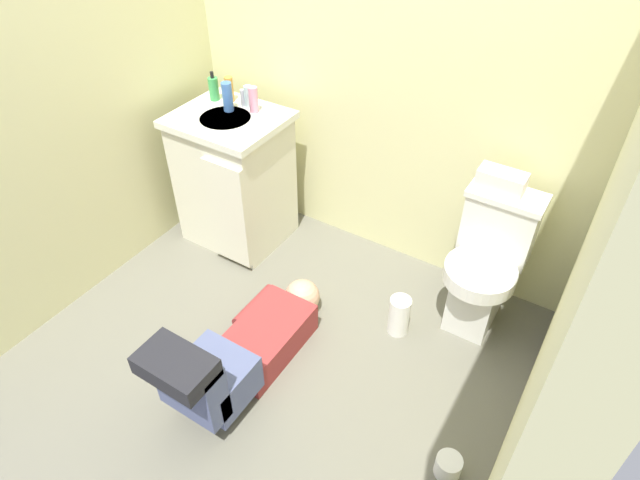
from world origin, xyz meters
name	(u,v)px	position (x,y,z in m)	size (l,w,h in m)	color
ground_plane	(274,353)	(0.00, 0.00, -0.02)	(2.79, 3.06, 0.04)	#666355
wall_back	(387,50)	(0.00, 1.07, 1.20)	(2.45, 0.08, 2.40)	beige
wall_left	(48,73)	(-1.19, 0.00, 1.20)	(0.08, 2.06, 2.40)	beige
wall_right	(597,258)	(1.19, 0.00, 1.20)	(0.08, 2.06, 2.40)	beige
toilet	(486,264)	(0.77, 0.77, 0.37)	(0.36, 0.46, 0.75)	silver
vanity_cabinet	(235,178)	(-0.73, 0.65, 0.42)	(0.60, 0.53, 0.82)	beige
faucet	(243,98)	(-0.73, 0.80, 0.87)	(0.02, 0.02, 0.10)	silver
person_plumber	(241,351)	(-0.04, -0.19, 0.18)	(0.39, 1.06, 0.52)	maroon
tissue_box	(501,181)	(0.73, 0.87, 0.80)	(0.22, 0.11, 0.10)	silver
soap_dispenser	(214,88)	(-0.92, 0.78, 0.89)	(0.06, 0.06, 0.17)	green
bottle_amber	(229,89)	(-0.84, 0.81, 0.89)	(0.05, 0.05, 0.14)	gold
bottle_blue	(227,97)	(-0.77, 0.72, 0.90)	(0.06, 0.06, 0.16)	#3A67B1
bottle_clear	(248,96)	(-0.71, 0.82, 0.88)	(0.05, 0.05, 0.12)	silver
bottle_pink	(253,100)	(-0.64, 0.78, 0.89)	(0.05, 0.05, 0.14)	pink
paper_towel_roll	(399,315)	(0.47, 0.46, 0.11)	(0.11, 0.11, 0.23)	white
toilet_paper_roll	(448,466)	(0.99, -0.14, 0.05)	(0.11, 0.11, 0.10)	white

